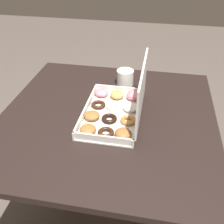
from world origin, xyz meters
TOP-DOWN VIEW (x-y plane):
  - ground_plane at (0.00, 0.00)m, footprint 8.00×8.00m
  - dining_table at (0.00, 0.00)m, footprint 0.99×0.99m
  - donut_box at (-0.01, 0.05)m, footprint 0.41×0.26m
  - coffee_mug at (-0.31, 0.04)m, footprint 0.09×0.09m

SIDE VIEW (x-z plane):
  - ground_plane at x=0.00m, z-range 0.00..0.00m
  - dining_table at x=0.00m, z-range 0.27..1.02m
  - coffee_mug at x=-0.31m, z-range 0.75..0.83m
  - donut_box at x=-0.01m, z-range 0.66..0.92m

